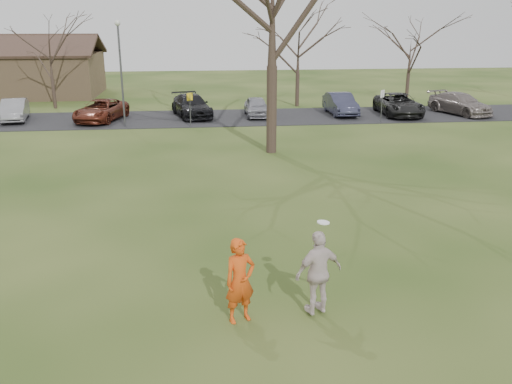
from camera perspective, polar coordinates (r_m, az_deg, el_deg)
ground at (r=12.71m, az=2.06°, el=-12.01°), size 120.00×120.00×0.00m
parking_strip at (r=36.49m, az=-3.72°, el=7.85°), size 62.00×6.50×0.04m
player_defender at (r=11.75m, az=-1.70°, el=-9.35°), size 0.82×0.69×1.92m
car_1 at (r=38.50m, az=-24.17°, el=7.92°), size 2.16×4.33×1.37m
car_2 at (r=36.49m, az=-16.06°, el=8.30°), size 3.39×5.24×1.34m
car_3 at (r=36.92m, az=-6.83°, el=9.04°), size 3.10×5.31×1.44m
car_4 at (r=36.74m, az=0.06°, el=9.00°), size 1.54×3.77×1.28m
car_5 at (r=37.94m, az=8.91°, el=9.20°), size 1.59×4.42×1.45m
car_6 at (r=38.50m, az=14.83°, el=8.95°), size 2.73×5.38×1.46m
car_7 at (r=40.23m, az=20.75°, el=8.73°), size 3.48×5.29×1.43m
catching_play at (r=11.97m, az=6.63°, el=-8.43°), size 1.22×0.81×2.12m
lamp_post at (r=33.76m, az=-14.15°, el=13.31°), size 0.34×0.34×6.27m
sign_yellow at (r=33.26m, az=-7.00°, el=9.28°), size 0.35×0.35×2.08m
sign_white at (r=35.25m, az=13.18°, el=9.42°), size 0.35×0.35×2.08m
big_tree at (r=26.17m, az=1.76°, el=19.30°), size 9.00×9.00×14.00m
small_tree_row at (r=41.48m, az=2.06°, el=14.46°), size 55.00×5.90×8.50m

